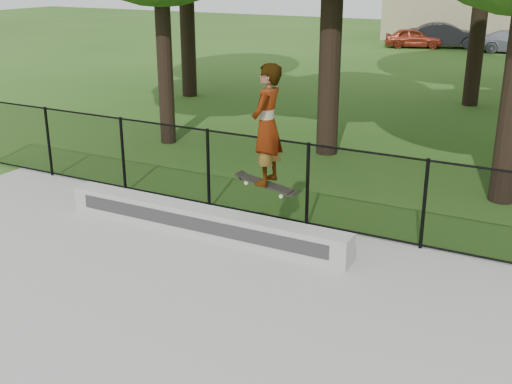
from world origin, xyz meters
TOP-DOWN VIEW (x-y plane):
  - grind_ledge at (-1.38, 4.70)m, footprint 5.26×0.40m
  - car_a at (-5.23, 32.24)m, footprint 3.32×2.19m
  - car_b at (-3.69, 33.10)m, footprint 3.86×2.35m
  - skater_airborne at (-0.15, 4.66)m, footprint 0.83×0.70m
  - chainlink_fence at (0.00, 5.90)m, footprint 16.06×0.06m
  - distant_building at (-2.00, 38.00)m, footprint 12.40×6.40m

SIDE VIEW (x-z plane):
  - grind_ledge at x=-1.38m, z-range 0.06..0.54m
  - car_a at x=-5.23m, z-range 0.00..1.06m
  - car_b at x=-3.69m, z-range 0.00..1.31m
  - chainlink_fence at x=0.00m, z-range 0.06..1.56m
  - skater_airborne at x=-0.15m, z-range 1.09..3.08m
  - distant_building at x=-2.00m, z-range 0.01..4.31m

